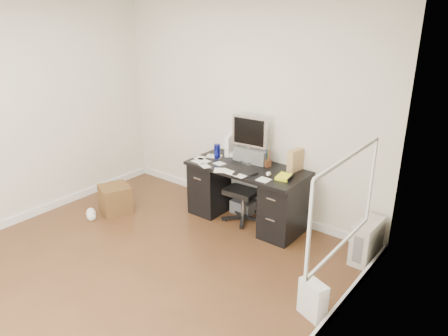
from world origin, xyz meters
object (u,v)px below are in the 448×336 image
at_px(pc_tower, 367,241).
at_px(keyboard, 241,170).
at_px(office_chair, 244,187).
at_px(lcd_monitor, 250,139).
at_px(wicker_basket, 115,199).
at_px(desk, 247,192).

bearing_deg(pc_tower, keyboard, -169.64).
xyz_separation_m(keyboard, office_chair, (-0.08, 0.17, -0.30)).
bearing_deg(lcd_monitor, wicker_basket, -150.17).
bearing_deg(pc_tower, desk, -175.81).
height_order(lcd_monitor, pc_tower, lcd_monitor).
bearing_deg(keyboard, wicker_basket, -148.61).
distance_m(lcd_monitor, pc_tower, 1.84).
height_order(desk, lcd_monitor, lcd_monitor).
relative_size(lcd_monitor, keyboard, 1.46).
height_order(desk, wicker_basket, desk).
height_order(office_chair, wicker_basket, office_chair).
bearing_deg(wicker_basket, keyboard, 23.90).
xyz_separation_m(lcd_monitor, pc_tower, (1.64, -0.10, -0.82)).
height_order(desk, keyboard, keyboard).
height_order(keyboard, wicker_basket, keyboard).
distance_m(lcd_monitor, office_chair, 0.61).
bearing_deg(wicker_basket, desk, 29.12).
xyz_separation_m(desk, pc_tower, (1.55, 0.07, -0.17)).
distance_m(desk, office_chair, 0.08).
relative_size(desk, wicker_basket, 4.09).
height_order(pc_tower, wicker_basket, pc_tower).
relative_size(lcd_monitor, wicker_basket, 1.64).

